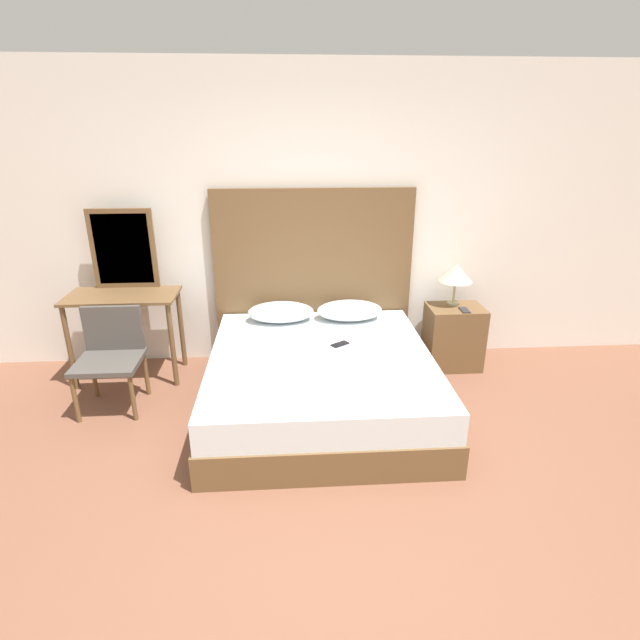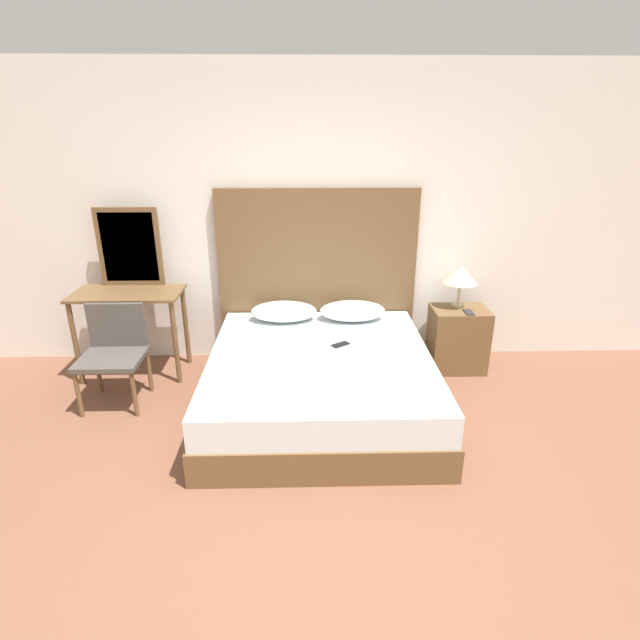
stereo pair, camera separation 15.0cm
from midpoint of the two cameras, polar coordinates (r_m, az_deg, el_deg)
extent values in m
plane|color=brown|center=(2.96, 2.11, -25.42)|extent=(16.00, 16.00, 0.00)
cube|color=white|center=(4.68, 0.37, 11.41)|extent=(10.00, 0.06, 2.70)
cube|color=brown|center=(4.09, 1.10, -8.47)|extent=(1.76, 1.93, 0.25)
cube|color=silver|center=(3.97, 1.12, -5.44)|extent=(1.73, 1.90, 0.23)
cube|color=brown|center=(4.73, 0.62, 4.93)|extent=(1.85, 0.05, 1.64)
ellipsoid|color=silver|center=(4.57, -3.24, 0.97)|extent=(0.60, 0.35, 0.17)
ellipsoid|color=silver|center=(4.60, 4.66, 1.04)|extent=(0.60, 0.35, 0.17)
cube|color=black|center=(4.08, 3.39, -2.83)|extent=(0.16, 0.14, 0.01)
cube|color=brown|center=(4.85, 16.30, -2.11)|extent=(0.51, 0.38, 0.60)
cylinder|color=tan|center=(4.81, 16.31, 1.62)|extent=(0.11, 0.11, 0.02)
cylinder|color=tan|center=(4.77, 16.44, 2.90)|extent=(0.02, 0.02, 0.21)
cone|color=beige|center=(4.72, 16.67, 5.00)|extent=(0.31, 0.31, 0.16)
cube|color=#232328|center=(4.67, 17.51, 0.86)|extent=(0.07, 0.15, 0.01)
cube|color=brown|center=(4.69, -20.33, 2.86)|extent=(0.94, 0.48, 0.02)
cylinder|color=brown|center=(4.80, -25.34, -2.53)|extent=(0.04, 0.04, 0.77)
cylinder|color=brown|center=(4.52, -15.27, -2.58)|extent=(0.04, 0.04, 0.77)
cylinder|color=brown|center=(5.14, -23.66, -0.73)|extent=(0.04, 0.04, 0.77)
cylinder|color=brown|center=(4.88, -14.23, -0.67)|extent=(0.04, 0.04, 0.77)
cube|color=brown|center=(4.79, -20.11, 7.84)|extent=(0.56, 0.03, 0.71)
cube|color=#B2BCC6|center=(4.78, -20.14, 7.81)|extent=(0.48, 0.01, 0.62)
cube|color=#4C4742|center=(4.33, -21.81, -4.12)|extent=(0.49, 0.46, 0.04)
cube|color=#4C4742|center=(4.43, -21.30, -0.52)|extent=(0.47, 0.04, 0.38)
cylinder|color=brown|center=(4.34, -25.00, -7.77)|extent=(0.04, 0.04, 0.39)
cylinder|color=brown|center=(4.18, -19.50, -8.00)|extent=(0.04, 0.04, 0.39)
cylinder|color=brown|center=(4.66, -23.16, -5.41)|extent=(0.04, 0.04, 0.39)
cylinder|color=brown|center=(4.52, -18.04, -5.53)|extent=(0.04, 0.04, 0.39)
camera|label=1|loc=(0.07, -88.90, 0.43)|focal=28.00mm
camera|label=2|loc=(0.07, 91.10, -0.43)|focal=28.00mm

